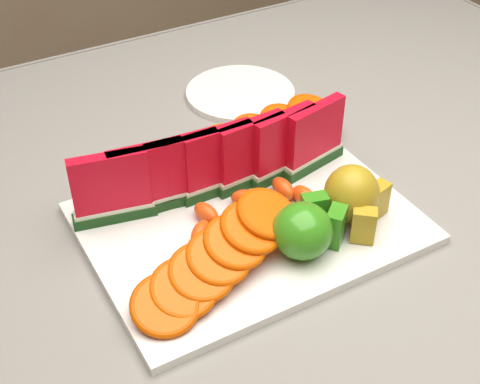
% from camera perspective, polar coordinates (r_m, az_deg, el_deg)
% --- Properties ---
extents(table, '(1.40, 0.90, 0.75)m').
position_cam_1_polar(table, '(0.97, -0.90, -5.26)').
color(table, '#462E1A').
rests_on(table, ground).
extents(tablecloth, '(1.53, 1.03, 0.20)m').
position_cam_1_polar(tablecloth, '(0.92, -0.93, -2.46)').
color(tablecloth, slate).
rests_on(tablecloth, table).
extents(platter, '(0.40, 0.30, 0.01)m').
position_cam_1_polar(platter, '(0.85, 0.76, -2.64)').
color(platter, silver).
rests_on(platter, tablecloth).
extents(apple_cluster, '(0.11, 0.09, 0.07)m').
position_cam_1_polar(apple_cluster, '(0.79, 5.68, -3.13)').
color(apple_cluster, '#227B1A').
rests_on(apple_cluster, platter).
extents(pear_cluster, '(0.10, 0.10, 0.08)m').
position_cam_1_polar(pear_cluster, '(0.83, 9.68, -0.36)').
color(pear_cluster, '#B7861E').
rests_on(pear_cluster, platter).
extents(side_plate, '(0.22, 0.22, 0.01)m').
position_cam_1_polar(side_plate, '(1.12, 0.03, 8.43)').
color(side_plate, silver).
rests_on(side_plate, tablecloth).
extents(watermelon_row, '(0.39, 0.07, 0.10)m').
position_cam_1_polar(watermelon_row, '(0.86, -1.88, 2.49)').
color(watermelon_row, '#123F11').
rests_on(watermelon_row, platter).
extents(orange_fan_front, '(0.25, 0.14, 0.06)m').
position_cam_1_polar(orange_fan_front, '(0.75, -1.83, -5.55)').
color(orange_fan_front, '#F43D09').
rests_on(orange_fan_front, platter).
extents(orange_fan_back, '(0.38, 0.10, 0.05)m').
position_cam_1_polar(orange_fan_back, '(0.94, -1.11, 4.12)').
color(orange_fan_back, '#F43D09').
rests_on(orange_fan_back, platter).
extents(tangerine_segments, '(0.18, 0.08, 0.03)m').
position_cam_1_polar(tangerine_segments, '(0.84, 0.84, -1.38)').
color(tangerine_segments, orange).
rests_on(tangerine_segments, platter).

